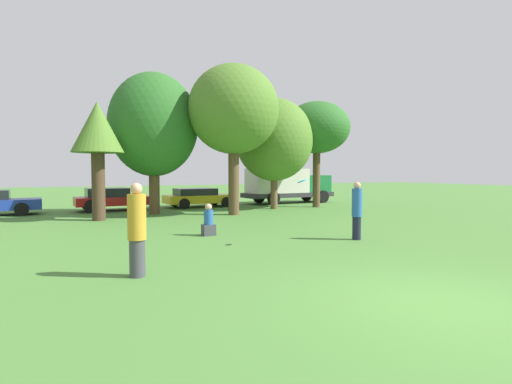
{
  "coord_description": "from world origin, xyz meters",
  "views": [
    {
      "loc": [
        -5.37,
        -4.26,
        2.06
      ],
      "look_at": [
        -0.56,
        5.44,
        1.54
      ],
      "focal_mm": 28.19,
      "sensor_mm": 36.0,
      "label": 1
    }
  ],
  "objects": [
    {
      "name": "tree_3",
      "position": [
        2.34,
        13.74,
        5.08
      ],
      "size": [
        4.38,
        4.38,
        7.27
      ],
      "color": "brown",
      "rests_on": "ground"
    },
    {
      "name": "frisbee",
      "position": [
        0.73,
        5.16,
        1.83
      ],
      "size": [
        0.28,
        0.27,
        0.16
      ],
      "color": "#19B2D8"
    },
    {
      "name": "ground_plane",
      "position": [
        0.0,
        0.0,
        0.0
      ],
      "size": [
        120.0,
        120.0,
        0.0
      ],
      "primitive_type": "plane",
      "color": "#477A33"
    },
    {
      "name": "person_thrower",
      "position": [
        -3.98,
        3.83,
        0.94
      ],
      "size": [
        0.36,
        0.36,
        1.86
      ],
      "rotation": [
        0.0,
        0.0,
        0.22
      ],
      "color": "#3F3F47",
      "rests_on": "ground"
    },
    {
      "name": "tree_5",
      "position": [
        8.5,
        15.61,
        4.69
      ],
      "size": [
        3.92,
        3.92,
        6.26
      ],
      "color": "brown",
      "rests_on": "ground"
    },
    {
      "name": "tree_1",
      "position": [
        -3.79,
        14.18,
        3.8
      ],
      "size": [
        2.18,
        2.18,
        5.09
      ],
      "color": "#473323",
      "rests_on": "ground"
    },
    {
      "name": "bystander_sitting",
      "position": [
        -0.95,
        8.15,
        0.44
      ],
      "size": [
        0.41,
        0.34,
        1.05
      ],
      "color": "#3F3F47",
      "rests_on": "ground"
    },
    {
      "name": "delivery_truck_green",
      "position": [
        8.55,
        19.1,
        1.27
      ],
      "size": [
        6.42,
        2.38,
        2.33
      ],
      "rotation": [
        0.0,
        0.0,
        0.04
      ],
      "color": "#2D2D33",
      "rests_on": "ground"
    },
    {
      "name": "tree_2",
      "position": [
        -1.05,
        15.87,
        4.4
      ],
      "size": [
        4.37,
        4.37,
        6.97
      ],
      "color": "brown",
      "rests_on": "ground"
    },
    {
      "name": "parked_car_red",
      "position": [
        -2.78,
        18.64,
        0.66
      ],
      "size": [
        3.92,
        2.13,
        1.23
      ],
      "rotation": [
        0.0,
        0.0,
        0.04
      ],
      "color": "red",
      "rests_on": "ground"
    },
    {
      "name": "person_catcher",
      "position": [
        2.85,
        5.36,
        0.91
      ],
      "size": [
        0.31,
        0.31,
        1.78
      ],
      "rotation": [
        0.0,
        0.0,
        -2.92
      ],
      "color": "#191E33",
      "rests_on": "ground"
    },
    {
      "name": "tree_4",
      "position": [
        5.66,
        15.68,
        3.91
      ],
      "size": [
        4.38,
        4.38,
        6.24
      ],
      "color": "brown",
      "rests_on": "ground"
    },
    {
      "name": "parked_car_yellow",
      "position": [
        2.22,
        18.77,
        0.6
      ],
      "size": [
        4.26,
        2.1,
        1.12
      ],
      "rotation": [
        0.0,
        0.0,
        0.04
      ],
      "color": "gold",
      "rests_on": "ground"
    }
  ]
}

